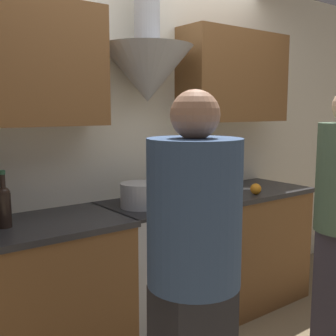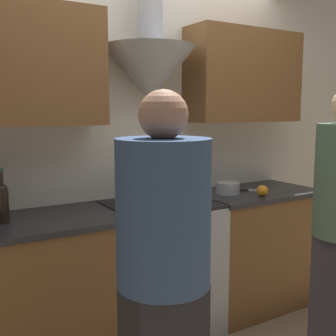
{
  "view_description": "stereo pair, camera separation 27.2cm",
  "coord_description": "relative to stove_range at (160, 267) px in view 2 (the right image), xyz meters",
  "views": [
    {
      "loc": [
        -1.63,
        -1.94,
        1.54
      ],
      "look_at": [
        0.0,
        0.22,
        1.17
      ],
      "focal_mm": 45.0,
      "sensor_mm": 36.0,
      "label": 1
    },
    {
      "loc": [
        -1.4,
        -2.09,
        1.54
      ],
      "look_at": [
        0.0,
        0.22,
        1.17
      ],
      "focal_mm": 45.0,
      "sensor_mm": 36.0,
      "label": 2
    }
  ],
  "objects": [
    {
      "name": "stove_range",
      "position": [
        0.0,
        0.0,
        0.0
      ],
      "size": [
        0.73,
        0.6,
        0.92
      ],
      "color": "#A8AAAF",
      "rests_on": "ground_plane"
    },
    {
      "name": "counter_right",
      "position": [
        0.84,
        -0.0,
        -0.0
      ],
      "size": [
        0.98,
        0.62,
        0.92
      ],
      "color": "brown",
      "rests_on": "ground_plane"
    },
    {
      "name": "person_foreground_left",
      "position": [
        -0.61,
        -1.08,
        0.42
      ],
      "size": [
        0.36,
        0.36,
        1.62
      ],
      "color": "#28282D",
      "rests_on": "ground_plane"
    },
    {
      "name": "saucepan",
      "position": [
        0.59,
        0.01,
        0.5
      ],
      "size": [
        0.18,
        0.18,
        0.09
      ],
      "color": "#A8AAAF",
      "rests_on": "counter_right"
    },
    {
      "name": "wall_back",
      "position": [
        -0.08,
        0.26,
        1.01
      ],
      "size": [
        8.4,
        0.62,
        2.6
      ],
      "color": "silver",
      "rests_on": "ground_plane"
    },
    {
      "name": "chefs_knife",
      "position": [
        0.83,
        -0.0,
        0.46
      ],
      "size": [
        0.2,
        0.15,
        0.01
      ],
      "rotation": [
        0.0,
        0.0,
        -0.59
      ],
      "color": "silver",
      "rests_on": "counter_right"
    },
    {
      "name": "mixing_bowl",
      "position": [
        0.16,
        -0.03,
        0.49
      ],
      "size": [
        0.22,
        0.22,
        0.07
      ],
      "color": "#A8AAAF",
      "rests_on": "stove_range"
    },
    {
      "name": "orange_fruit",
      "position": [
        0.75,
        -0.2,
        0.5
      ],
      "size": [
        0.08,
        0.08,
        0.08
      ],
      "color": "orange",
      "rests_on": "counter_right"
    },
    {
      "name": "wine_bottle_7",
      "position": [
        -1.01,
        0.02,
        0.58
      ],
      "size": [
        0.08,
        0.08,
        0.31
      ],
      "color": "black",
      "rests_on": "counter_left"
    },
    {
      "name": "stock_pot",
      "position": [
        -0.16,
        -0.03,
        0.53
      ],
      "size": [
        0.27,
        0.27,
        0.16
      ],
      "color": "#A8AAAF",
      "rests_on": "stove_range"
    }
  ]
}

